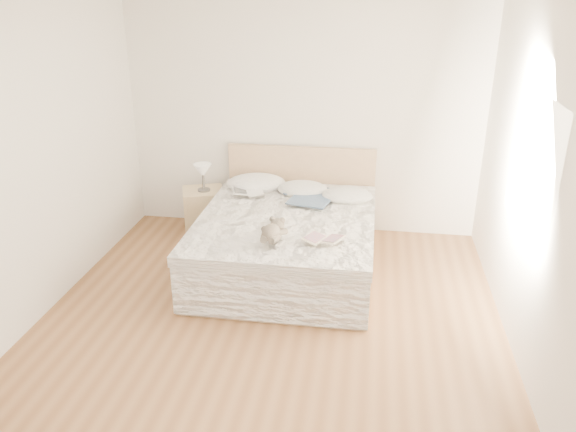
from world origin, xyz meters
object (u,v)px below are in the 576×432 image
object	(u,v)px
table_lamp	(203,172)
childrens_book	(324,239)
photo_book	(248,192)
teddy_bear	(271,238)
nightstand	(204,213)
bed	(288,239)

from	to	relation	value
table_lamp	childrens_book	distance (m)	1.92
photo_book	teddy_bear	world-z (taller)	teddy_bear
nightstand	childrens_book	world-z (taller)	childrens_book
nightstand	teddy_bear	size ratio (longest dim) A/B	1.86
bed	childrens_book	size ratio (longest dim) A/B	6.57
teddy_bear	childrens_book	bearing A→B (deg)	16.55
childrens_book	teddy_bear	world-z (taller)	teddy_bear
bed	nightstand	size ratio (longest dim) A/B	3.83
bed	photo_book	bearing A→B (deg)	139.87
table_lamp	childrens_book	xyz separation A→B (m)	(1.47, -1.23, -0.15)
photo_book	teddy_bear	bearing A→B (deg)	-87.00
childrens_book	teddy_bear	size ratio (longest dim) A/B	1.08
table_lamp	teddy_bear	distance (m)	1.67
table_lamp	photo_book	xyz separation A→B (m)	(0.54, -0.16, -0.15)
bed	nightstand	xyz separation A→B (m)	(-1.07, 0.60, -0.03)
childrens_book	photo_book	bearing A→B (deg)	156.70
bed	photo_book	size ratio (longest dim) A/B	6.20
childrens_book	teddy_bear	bearing A→B (deg)	-142.83
table_lamp	teddy_bear	size ratio (longest dim) A/B	1.03
nightstand	table_lamp	world-z (taller)	table_lamp
table_lamp	teddy_bear	xyz separation A→B (m)	(1.01, -1.32, -0.13)
childrens_book	teddy_bear	xyz separation A→B (m)	(-0.46, -0.09, 0.02)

